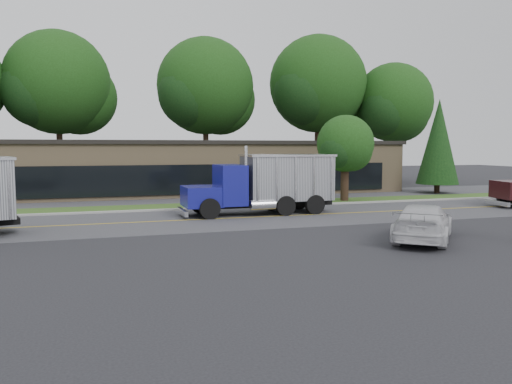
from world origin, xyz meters
TOP-DOWN VIEW (x-y plane):
  - ground at (0.00, 0.00)m, footprint 140.00×140.00m
  - road at (0.00, 9.00)m, footprint 60.00×8.00m
  - center_line at (0.00, 9.00)m, footprint 60.00×0.12m
  - curb at (0.00, 13.20)m, footprint 60.00×0.30m
  - grass_verge at (0.00, 15.00)m, footprint 60.00×3.40m
  - far_parking at (0.00, 20.00)m, footprint 60.00×7.00m
  - strip_mall at (2.00, 26.00)m, footprint 32.00×12.00m
  - tree_far_b at (-9.84, 34.12)m, footprint 10.22×9.62m
  - tree_far_c at (4.16, 34.12)m, footprint 10.40×9.79m
  - tree_far_d at (16.17, 33.13)m, footprint 10.95×10.31m
  - tree_far_e at (24.14, 31.11)m, footprint 8.97×8.44m
  - evergreen_right at (20.00, 18.00)m, footprint 3.39×3.39m
  - tree_verge at (10.06, 15.05)m, footprint 4.23×3.98m
  - dump_truck_blue at (2.63, 10.21)m, footprint 8.69×2.83m
  - rally_car at (6.04, 0.55)m, footprint 4.97×5.30m

SIDE VIEW (x-z plane):
  - ground at x=0.00m, z-range 0.00..0.00m
  - road at x=0.00m, z-range -0.01..0.01m
  - center_line at x=0.00m, z-range 0.00..0.00m
  - curb at x=0.00m, z-range -0.06..0.06m
  - grass_verge at x=0.00m, z-range -0.01..0.01m
  - far_parking at x=0.00m, z-range -0.01..0.01m
  - rally_car at x=6.04m, z-range 0.00..1.50m
  - dump_truck_blue at x=2.63m, z-range 0.13..3.49m
  - strip_mall at x=2.00m, z-range 0.00..4.00m
  - tree_verge at x=10.06m, z-range 0.82..6.85m
  - evergreen_right at x=20.00m, z-range 0.38..8.08m
  - tree_far_e at x=24.14m, z-range 1.77..14.56m
  - tree_far_b at x=-9.84m, z-range 2.01..16.59m
  - tree_far_c at x=4.16m, z-range 2.05..16.88m
  - tree_far_d at x=16.17m, z-range 2.16..17.79m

